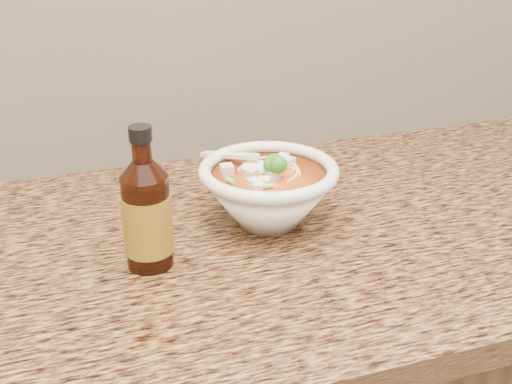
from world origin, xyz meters
name	(u,v)px	position (x,y,z in m)	size (l,w,h in m)	color
counter_slab	(191,252)	(0.00, 1.68, 0.88)	(4.00, 0.68, 0.04)	olive
soup_bowl	(269,193)	(0.13, 1.69, 0.95)	(0.21, 0.22, 0.12)	white
hot_sauce_bottle	(147,215)	(-0.07, 1.63, 0.98)	(0.08, 0.08, 0.20)	black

